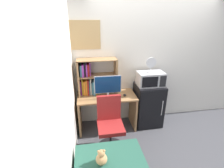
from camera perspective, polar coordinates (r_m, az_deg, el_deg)
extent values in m
cube|color=silver|center=(3.71, 19.25, 7.46)|extent=(6.40, 0.04, 2.60)
cube|color=silver|center=(1.79, -17.17, -8.10)|extent=(0.04, 4.40, 2.60)
cube|color=#997047|center=(3.22, -1.84, -4.27)|extent=(1.14, 0.56, 0.03)
cube|color=#997047|center=(3.39, -11.20, -10.51)|extent=(0.04, 0.51, 0.72)
cube|color=#997047|center=(3.50, 7.32, -9.06)|extent=(0.04, 0.51, 0.72)
cube|color=#997047|center=(3.18, -11.60, 2.11)|extent=(0.03, 0.30, 0.70)
cube|color=#997047|center=(3.22, 1.29, 2.86)|extent=(0.03, 0.30, 0.70)
cube|color=#997047|center=(3.08, -5.33, 8.55)|extent=(0.75, 0.30, 0.01)
cube|color=#997047|center=(3.17, -5.13, 3.02)|extent=(0.69, 0.30, 0.01)
cube|color=purple|center=(3.29, -10.79, -1.08)|extent=(0.03, 0.18, 0.28)
cube|color=gold|center=(3.28, -10.26, -0.74)|extent=(0.02, 0.18, 0.32)
cube|color=orange|center=(3.28, -9.63, -1.06)|extent=(0.04, 0.20, 0.28)
cube|color=orange|center=(3.27, -8.92, -0.88)|extent=(0.03, 0.20, 0.30)
cube|color=#B21E1E|center=(3.27, -8.33, -0.83)|extent=(0.02, 0.22, 0.31)
cube|color=teal|center=(3.29, -7.89, -0.84)|extent=(0.02, 0.17, 0.29)
cube|color=silver|center=(3.27, -7.48, -0.54)|extent=(0.02, 0.21, 0.33)
cube|color=teal|center=(3.29, -6.97, -1.16)|extent=(0.02, 0.19, 0.25)
cube|color=teal|center=(3.27, -6.35, -0.96)|extent=(0.04, 0.25, 0.28)
cube|color=gold|center=(3.28, -5.61, -0.73)|extent=(0.03, 0.20, 0.29)
cube|color=black|center=(3.16, -11.32, 4.96)|extent=(0.02, 0.18, 0.23)
cube|color=teal|center=(3.15, -10.78, 4.80)|extent=(0.03, 0.22, 0.22)
cube|color=purple|center=(3.14, -10.13, 4.95)|extent=(0.04, 0.25, 0.23)
cube|color=black|center=(3.15, -9.46, 5.32)|extent=(0.02, 0.21, 0.26)
cube|color=purple|center=(3.14, -8.89, 5.06)|extent=(0.03, 0.24, 0.24)
cube|color=#B21E1E|center=(3.16, -8.29, 5.06)|extent=(0.03, 0.20, 0.22)
cube|color=purple|center=(3.16, -7.72, 5.42)|extent=(0.02, 0.17, 0.26)
cylinder|color=#B7B7BC|center=(3.10, -1.40, -4.87)|extent=(0.17, 0.17, 0.02)
cylinder|color=#B7B7BC|center=(3.08, -1.41, -3.84)|extent=(0.04, 0.04, 0.11)
cube|color=#B7B7BC|center=(2.99, -1.46, -0.18)|extent=(0.50, 0.01, 0.34)
cube|color=navy|center=(2.99, -1.45, -0.22)|extent=(0.48, 0.02, 0.31)
cube|color=#333338|center=(3.12, -1.17, -4.63)|extent=(0.40, 0.14, 0.02)
ellipsoid|color=black|center=(3.20, 4.45, -3.88)|extent=(0.06, 0.08, 0.03)
cube|color=black|center=(3.57, 12.44, -7.09)|extent=(0.55, 0.48, 0.90)
cube|color=black|center=(3.38, 13.94, -9.11)|extent=(0.53, 0.01, 0.87)
cylinder|color=#B2B2B7|center=(3.42, 17.12, -8.16)|extent=(0.01, 0.01, 0.32)
cube|color=#ADADB2|center=(3.33, 13.27, 1.76)|extent=(0.52, 0.32, 0.27)
cube|color=black|center=(3.16, 13.15, 0.64)|extent=(0.31, 0.01, 0.21)
cube|color=black|center=(3.26, 17.38, 0.89)|extent=(0.12, 0.01, 0.22)
cylinder|color=silver|center=(3.27, 13.12, 4.08)|extent=(0.11, 0.11, 0.01)
cylinder|color=silver|center=(3.26, 13.20, 4.92)|extent=(0.02, 0.02, 0.09)
cylinder|color=silver|center=(3.21, 13.49, 7.30)|extent=(0.20, 0.03, 0.20)
cylinder|color=black|center=(3.12, -0.47, -21.42)|extent=(0.49, 0.49, 0.04)
cylinder|color=black|center=(2.97, -0.48, -18.42)|extent=(0.04, 0.04, 0.43)
cube|color=maroon|center=(2.82, -0.50, -14.79)|extent=(0.43, 0.43, 0.07)
cube|color=maroon|center=(2.83, -1.11, -8.19)|extent=(0.41, 0.06, 0.46)
sphere|color=#AD7F51|center=(2.23, -3.66, -24.71)|extent=(0.14, 0.14, 0.14)
sphere|color=#AD7F51|center=(2.17, -3.73, -22.99)|extent=(0.09, 0.09, 0.09)
sphere|color=#AD7F51|center=(2.14, -4.72, -22.43)|extent=(0.03, 0.03, 0.03)
sphere|color=#AD7F51|center=(2.14, -2.79, -22.28)|extent=(0.03, 0.03, 0.03)
cube|color=tan|center=(3.14, -11.09, 16.39)|extent=(0.73, 0.02, 0.51)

